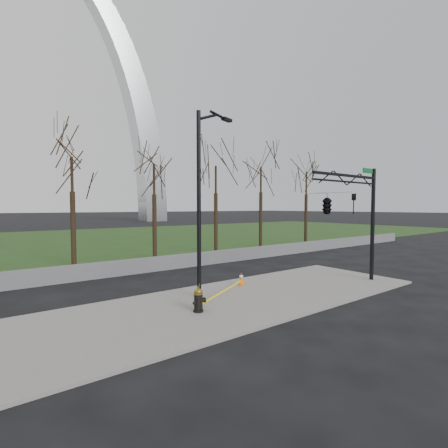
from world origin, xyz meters
TOP-DOWN VIEW (x-y plane):
  - ground at (0.00, 0.00)m, footprint 500.00×500.00m
  - sidewalk at (0.00, 0.00)m, footprint 18.00×6.00m
  - grass_strip at (0.00, 30.00)m, footprint 120.00×40.00m
  - guardrail at (0.00, 8.00)m, footprint 60.00×0.30m
  - gateway_arch at (0.00, 75.00)m, footprint 66.00×6.00m
  - tree_row at (-1.31, 12.00)m, footprint 43.39×4.00m
  - fire_hydrant at (-2.54, -0.48)m, footprint 0.57×0.38m
  - traffic_cone at (1.37, 1.73)m, footprint 0.41×0.41m
  - street_light at (-1.28, 1.18)m, footprint 2.33×0.85m
  - traffic_signal_mast at (4.53, -1.48)m, footprint 5.10×2.48m
  - caution_tape at (-1.02, 0.54)m, footprint 3.92×2.21m

SIDE VIEW (x-z plane):
  - ground at x=0.00m, z-range 0.00..0.00m
  - grass_strip at x=0.00m, z-range 0.00..0.06m
  - sidewalk at x=0.00m, z-range 0.00..0.10m
  - traffic_cone at x=1.37m, z-range 0.10..0.73m
  - caution_tape at x=-1.02m, z-range 0.20..0.67m
  - guardrail at x=0.00m, z-range 0.00..0.90m
  - fire_hydrant at x=-2.54m, z-range 0.06..1.00m
  - traffic_signal_mast at x=4.53m, z-range 1.15..7.15m
  - tree_row at x=-1.31m, z-range 0.00..8.38m
  - street_light at x=-1.28m, z-range 0.59..8.80m
  - gateway_arch at x=0.00m, z-range 0.00..65.00m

